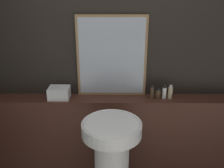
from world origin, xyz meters
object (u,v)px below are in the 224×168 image
at_px(mirror, 112,57).
at_px(conditioner_bottle, 158,94).
at_px(pedestal_sink, 112,158).
at_px(body_wash_bottle, 170,92).
at_px(towel_stack, 59,93).
at_px(lotion_bottle, 164,92).
at_px(shampoo_bottle, 152,92).

height_order(mirror, conditioner_bottle, mirror).
relative_size(pedestal_sink, body_wash_bottle, 6.37).
xyz_separation_m(mirror, body_wash_bottle, (0.60, -0.10, -0.35)).
xyz_separation_m(towel_stack, lotion_bottle, (1.08, 0.00, 0.01)).
xyz_separation_m(mirror, shampoo_bottle, (0.41, -0.10, -0.35)).
xyz_separation_m(mirror, lotion_bottle, (0.54, -0.10, -0.35)).
distance_m(mirror, towel_stack, 0.65).
bearing_deg(lotion_bottle, mirror, 169.53).
distance_m(pedestal_sink, mirror, 0.98).
bearing_deg(lotion_bottle, body_wash_bottle, 0.00).
xyz_separation_m(pedestal_sink, lotion_bottle, (0.53, 0.49, 0.44)).
distance_m(pedestal_sink, lotion_bottle, 0.85).
relative_size(towel_stack, body_wash_bottle, 1.46).
bearing_deg(conditioner_bottle, mirror, 168.17).
relative_size(shampoo_bottle, body_wash_bottle, 1.02).
bearing_deg(shampoo_bottle, towel_stack, 180.00).
height_order(mirror, body_wash_bottle, mirror).
bearing_deg(body_wash_bottle, mirror, 170.58).
bearing_deg(pedestal_sink, body_wash_bottle, 39.65).
relative_size(towel_stack, lotion_bottle, 1.48).
bearing_deg(mirror, conditioner_bottle, -11.83).
distance_m(conditioner_bottle, body_wash_bottle, 0.13).
bearing_deg(mirror, pedestal_sink, -89.61).
height_order(mirror, towel_stack, mirror).
relative_size(mirror, lotion_bottle, 5.82).
relative_size(conditioner_bottle, body_wash_bottle, 0.75).
xyz_separation_m(shampoo_bottle, conditioner_bottle, (0.06, 0.00, -0.02)).
relative_size(conditioner_bottle, lotion_bottle, 0.76).
relative_size(lotion_bottle, body_wash_bottle, 0.98).
height_order(towel_stack, lotion_bottle, lotion_bottle).
distance_m(pedestal_sink, towel_stack, 0.85).
xyz_separation_m(conditioner_bottle, lotion_bottle, (0.06, 0.00, 0.02)).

